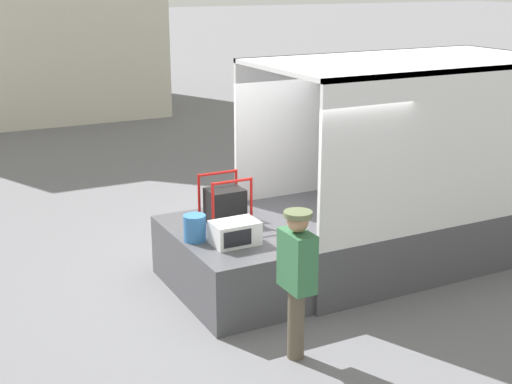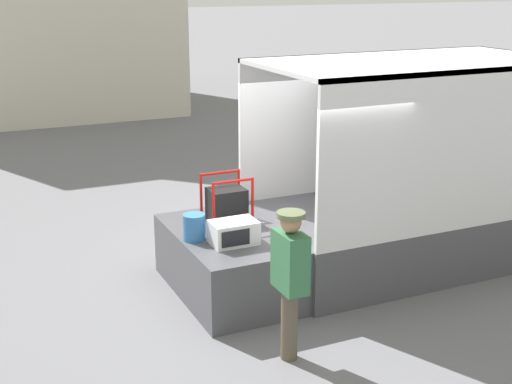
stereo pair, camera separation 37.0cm
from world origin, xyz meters
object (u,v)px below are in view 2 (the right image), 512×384
Objects in this scene: box_truck at (503,182)px; orange_bucket at (194,227)px; worker_person at (290,271)px; portable_generator at (228,204)px; microwave at (234,232)px.

box_truck is 20.15× the size of orange_bucket.
worker_person is at bearing -158.26° from box_truck.
box_truck reaches higher than orange_bucket.
box_truck is at bearing -5.02° from portable_generator.
orange_bucket is (-0.63, -0.44, -0.08)m from portable_generator.
portable_generator is at bearing 35.29° from orange_bucket.
worker_person reaches higher than orange_bucket.
box_truck reaches higher than worker_person.
portable_generator is (-4.33, 0.38, 0.12)m from box_truck.
box_truck is 11.79× the size of microwave.
orange_bucket is at bearing -179.27° from box_truck.
box_truck is 10.39× the size of portable_generator.
microwave is at bearing 91.06° from worker_person.
orange_bucket is 1.80m from worker_person.
microwave is at bearing -40.22° from orange_bucket.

